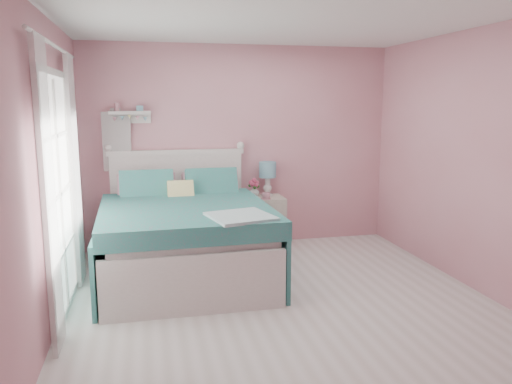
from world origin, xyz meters
name	(u,v)px	position (x,y,z in m)	size (l,w,h in m)	color
floor	(286,309)	(0.00, 0.00, 0.00)	(4.50, 4.50, 0.00)	beige
room_shell	(288,136)	(0.00, 0.00, 1.58)	(4.50, 4.50, 4.50)	#C37B86
bed	(185,237)	(-0.83, 1.14, 0.42)	(1.78, 2.23, 1.28)	silver
nightstand	(265,222)	(0.29, 2.00, 0.33)	(0.46, 0.46, 0.67)	beige
table_lamp	(268,172)	(0.34, 2.09, 0.98)	(0.22, 0.22, 0.44)	white
vase	(254,191)	(0.15, 2.06, 0.73)	(0.13, 0.13, 0.14)	silver
teacup	(266,196)	(0.26, 1.86, 0.71)	(0.11, 0.11, 0.09)	#CD899A
roses	(254,183)	(0.15, 2.06, 0.84)	(0.14, 0.11, 0.12)	#CB456D
wall_shelf	(130,114)	(-1.38, 2.19, 1.73)	(0.50, 0.15, 0.25)	silver
hanging_dress	(117,142)	(-1.55, 2.18, 1.40)	(0.34, 0.03, 0.72)	white
french_door	(59,195)	(-1.97, 0.40, 1.07)	(0.04, 1.32, 2.16)	silver
curtain_near	(49,199)	(-1.92, -0.34, 1.18)	(0.04, 0.40, 2.32)	white
curtain_far	(75,172)	(-1.92, 1.14, 1.18)	(0.04, 0.40, 2.32)	white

